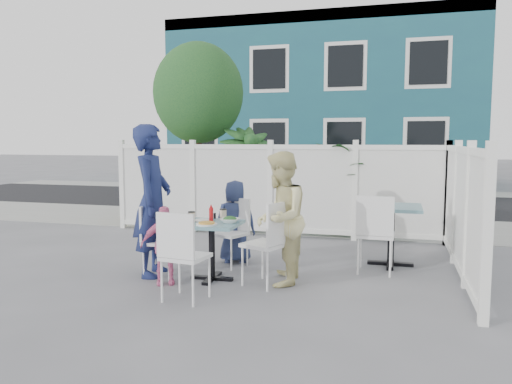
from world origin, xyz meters
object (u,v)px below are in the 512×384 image
(spare_table, at_px, (392,219))
(chair_near, at_px, (181,250))
(chair_back, at_px, (233,227))
(man, at_px, (152,200))
(main_table, at_px, (212,236))
(chair_left, at_px, (155,235))
(utility_cabinet, at_px, (190,184))
(toddler, at_px, (164,245))
(boy, at_px, (235,221))
(chair_right, at_px, (271,237))
(woman, at_px, (280,218))

(spare_table, bearing_deg, chair_near, -133.74)
(chair_back, relative_size, man, 0.48)
(main_table, height_order, chair_left, chair_left)
(main_table, bearing_deg, chair_back, 88.40)
(main_table, xyz_separation_m, man, (-0.78, 0.02, 0.40))
(spare_table, relative_size, man, 0.43)
(utility_cabinet, distance_m, toddler, 5.08)
(utility_cabinet, xyz_separation_m, spare_table, (4.25, -3.17, -0.09))
(man, bearing_deg, boy, -52.11)
(main_table, distance_m, chair_right, 0.75)
(main_table, xyz_separation_m, boy, (-0.00, 0.92, 0.03))
(chair_left, xyz_separation_m, chair_right, (1.48, -0.05, 0.06))
(chair_back, distance_m, toddler, 1.17)
(utility_cabinet, distance_m, spare_table, 5.30)
(woman, xyz_separation_m, toddler, (-1.30, -0.37, -0.32))
(main_table, distance_m, woman, 0.86)
(chair_left, relative_size, chair_near, 0.93)
(chair_back, xyz_separation_m, chair_near, (-0.03, -1.61, 0.03))
(chair_right, height_order, boy, boy)
(chair_left, bearing_deg, boy, 138.13)
(main_table, height_order, chair_right, chair_right)
(utility_cabinet, xyz_separation_m, main_table, (2.18, -4.47, -0.17))
(chair_back, height_order, chair_near, chair_near)
(chair_near, relative_size, boy, 0.84)
(boy, height_order, toddler, boy)
(chair_left, distance_m, man, 0.43)
(chair_near, bearing_deg, man, 138.39)
(main_table, relative_size, chair_near, 0.73)
(spare_table, relative_size, chair_back, 0.90)
(utility_cabinet, height_order, chair_right, utility_cabinet)
(chair_left, xyz_separation_m, woman, (1.56, 0.08, 0.26))
(chair_left, xyz_separation_m, chair_back, (0.75, 0.77, 0.01))
(chair_left, height_order, chair_right, chair_right)
(utility_cabinet, xyz_separation_m, chair_back, (2.20, -3.72, -0.19))
(spare_table, bearing_deg, utility_cabinet, 143.35)
(spare_table, xyz_separation_m, toddler, (-2.55, -1.61, -0.17))
(main_table, bearing_deg, spare_table, 32.21)
(chair_left, xyz_separation_m, toddler, (0.26, -0.29, -0.05))
(main_table, distance_m, toddler, 0.57)
(chair_left, bearing_deg, chair_right, 84.33)
(chair_right, distance_m, chair_near, 1.10)
(woman, bearing_deg, spare_table, 129.30)
(man, bearing_deg, toddler, -147.87)
(main_table, relative_size, chair_right, 0.71)
(chair_back, relative_size, boy, 0.79)
(boy, bearing_deg, toddler, 50.22)
(spare_table, bearing_deg, chair_back, -164.82)
(chair_right, relative_size, man, 0.52)
(chair_left, height_order, boy, boy)
(man, bearing_deg, utility_cabinet, 6.54)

